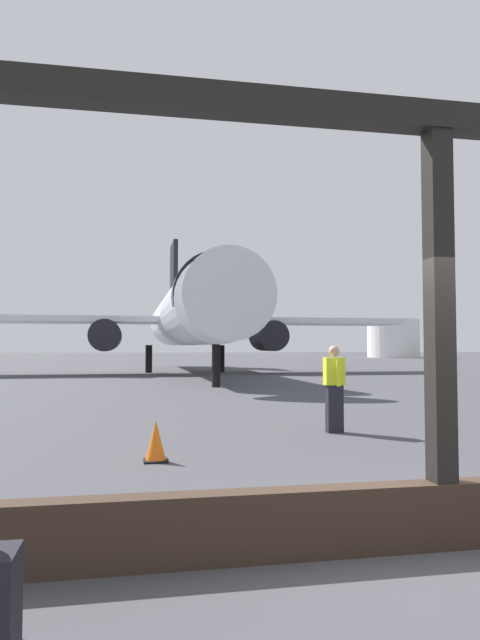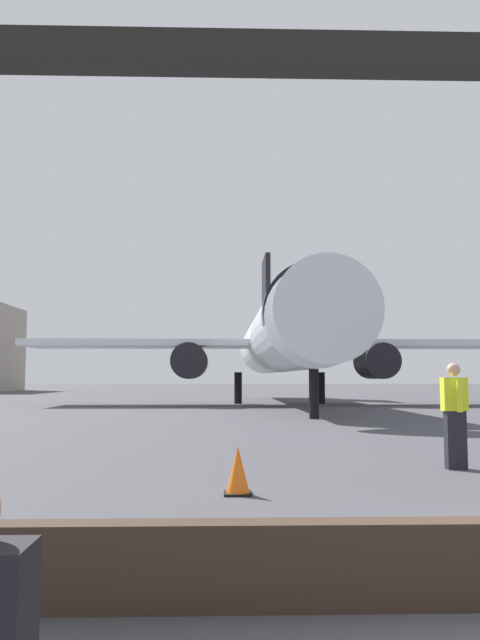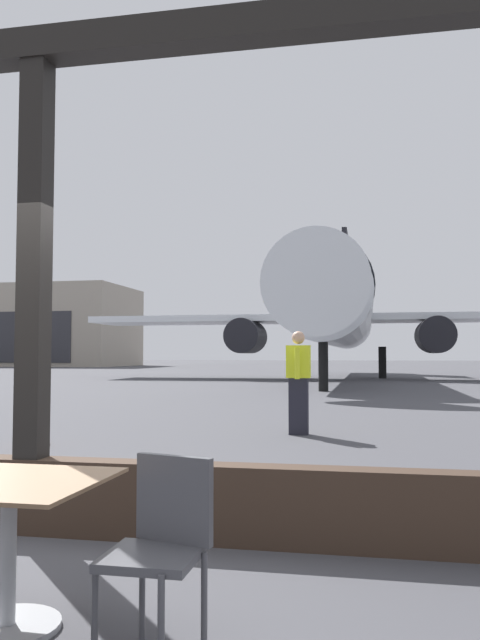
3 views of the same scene
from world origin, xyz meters
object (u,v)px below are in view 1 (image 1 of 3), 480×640
airplane (189,315)px  ground_crew_worker (334,387)px  traffic_cone (156,442)px  fuel_storage_tank (393,339)px

airplane → ground_crew_worker: airplane is taller
ground_crew_worker → airplane: bearing=91.1°
ground_crew_worker → traffic_cone: size_ratio=2.82×
airplane → fuel_storage_tank: 58.19m
ground_crew_worker → fuel_storage_tank: bearing=63.2°
traffic_cone → fuel_storage_tank: (39.15, 72.38, 2.62)m
ground_crew_worker → traffic_cone: bearing=-148.8°
traffic_cone → fuel_storage_tank: size_ratio=0.08×
airplane → fuel_storage_tank: size_ratio=3.89×
airplane → traffic_cone: 27.05m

